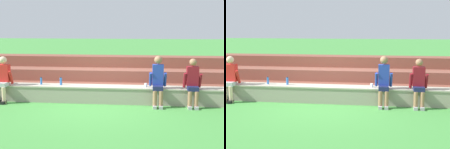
{
  "view_description": "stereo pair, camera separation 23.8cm",
  "coord_description": "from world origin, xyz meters",
  "views": [
    {
      "loc": [
        1.23,
        -8.1,
        2.26
      ],
      "look_at": [
        0.37,
        0.24,
        0.83
      ],
      "focal_mm": 47.11,
      "sensor_mm": 36.0,
      "label": 1
    },
    {
      "loc": [
        1.46,
        -8.07,
        2.26
      ],
      "look_at": [
        0.37,
        0.24,
        0.83
      ],
      "focal_mm": 47.11,
      "sensor_mm": 36.0,
      "label": 2
    }
  ],
  "objects": [
    {
      "name": "water_bottle_mid_left",
      "position": [
        -1.17,
        0.26,
        0.6
      ],
      "size": [
        0.07,
        0.07,
        0.24
      ],
      "color": "blue",
      "rests_on": "stone_seating_wall"
    },
    {
      "name": "plastic_cup_right_end",
      "position": [
        1.34,
        0.23,
        0.54
      ],
      "size": [
        0.08,
        0.08,
        0.11
      ],
      "primitive_type": "cylinder",
      "color": "white",
      "rests_on": "stone_seating_wall"
    },
    {
      "name": "brick_bleachers",
      "position": [
        0.0,
        2.02,
        0.44
      ],
      "size": [
        13.73,
        2.26,
        1.14
      ],
      "color": "brown",
      "rests_on": "ground"
    },
    {
      "name": "person_right_of_center",
      "position": [
        2.62,
        -0.01,
        0.71
      ],
      "size": [
        0.5,
        0.51,
        1.35
      ],
      "color": "#996B4C",
      "rests_on": "ground"
    },
    {
      "name": "ground_plane",
      "position": [
        0.0,
        0.0,
        0.0
      ],
      "size": [
        80.0,
        80.0,
        0.0
      ],
      "primitive_type": "plane",
      "color": "#428E3D"
    },
    {
      "name": "stone_seating_wall",
      "position": [
        0.0,
        0.24,
        0.26
      ],
      "size": [
        9.93,
        0.52,
        0.49
      ],
      "color": "gray",
      "rests_on": "ground"
    },
    {
      "name": "person_center",
      "position": [
        1.67,
        -0.02,
        0.75
      ],
      "size": [
        0.48,
        0.55,
        1.41
      ],
      "color": "#996B4C",
      "rests_on": "ground"
    },
    {
      "name": "person_left_of_center",
      "position": [
        -2.83,
        -0.01,
        0.72
      ],
      "size": [
        0.53,
        0.53,
        1.35
      ],
      "color": "beige",
      "rests_on": "ground"
    },
    {
      "name": "water_bottle_near_right",
      "position": [
        -1.77,
        0.27,
        0.6
      ],
      "size": [
        0.06,
        0.06,
        0.23
      ],
      "color": "blue",
      "rests_on": "stone_seating_wall"
    }
  ]
}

